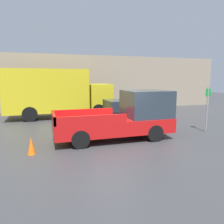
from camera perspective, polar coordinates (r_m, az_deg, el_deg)
name	(u,v)px	position (r m, az deg, el deg)	size (l,w,h in m)	color
ground_plane	(116,142)	(9.77, 1.01, -7.77)	(60.00, 60.00, 0.00)	#3D3D3F
building_wall	(78,83)	(19.41, -8.81, 7.54)	(28.00, 0.15, 4.80)	gray
pickup_truck	(125,117)	(10.15, 3.50, -1.27)	(5.35, 2.05, 2.22)	red
car	(125,112)	(13.41, 3.42, 0.07)	(4.64, 2.02, 1.49)	black
delivery_truck	(55,92)	(16.00, -14.57, 5.06)	(7.33, 2.35, 3.41)	gold
parking_sign	(207,107)	(12.31, 23.61, 1.28)	(0.30, 0.07, 2.36)	gray
traffic_cone	(31,146)	(8.65, -20.33, -8.24)	(0.31, 0.31, 0.66)	orange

